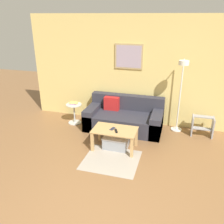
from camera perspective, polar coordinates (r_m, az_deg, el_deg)
wall_back at (r=5.67m, az=7.16°, el=9.58°), size 5.60×0.09×2.55m
area_rug at (r=4.52m, az=-0.18°, el=-11.43°), size 1.02×0.92×0.01m
couch at (r=5.60m, az=2.95°, el=-1.44°), size 1.76×0.89×0.73m
coffee_table at (r=4.72m, az=0.67°, el=-5.14°), size 0.87×0.52×0.42m
storage_bin at (r=4.85m, az=0.99°, el=-7.19°), size 0.51×0.38×0.25m
floor_lamp at (r=5.28m, az=16.37°, el=6.52°), size 0.25×0.47×1.67m
side_table at (r=5.92m, az=-9.08°, el=0.08°), size 0.38×0.38×0.50m
book_stack at (r=5.87m, az=-9.27°, el=2.15°), size 0.20×0.15×0.04m
remote_control at (r=4.60m, az=1.01°, el=-4.57°), size 0.10×0.15×0.02m
cell_phone at (r=4.69m, az=0.13°, el=-4.04°), size 0.10×0.15×0.01m
step_stool at (r=5.64m, az=20.93°, el=-3.04°), size 0.46×0.29×0.44m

